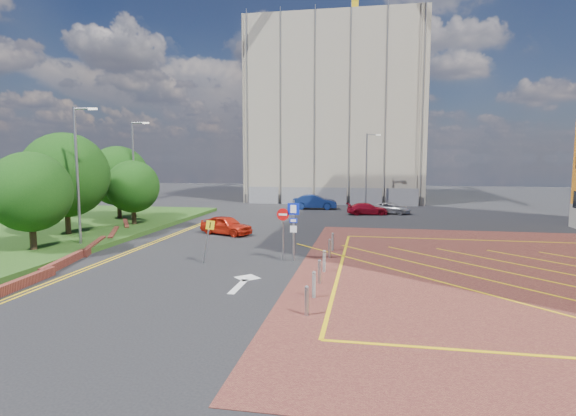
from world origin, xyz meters
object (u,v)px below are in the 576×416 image
(lamp_left_near, at_px, (78,170))
(warning_sign, at_px, (208,236))
(lamp_left_far, at_px, (134,167))
(tree_c, at_px, (133,187))
(tree_b, at_px, (65,175))
(car_red_left, at_px, (226,225))
(tree_d, at_px, (118,176))
(car_red_back, at_px, (367,209))
(tree_a, at_px, (30,192))
(car_blue_back, at_px, (315,202))
(sign_cluster, at_px, (290,224))
(lamp_back, at_px, (367,167))
(car_silver_back, at_px, (391,208))

(lamp_left_near, bearing_deg, warning_sign, -14.90)
(lamp_left_far, bearing_deg, tree_c, -65.29)
(tree_b, relative_size, car_red_left, 1.73)
(lamp_left_near, bearing_deg, car_red_left, 42.64)
(tree_d, distance_m, car_red_back, 22.60)
(tree_a, relative_size, car_blue_back, 1.17)
(tree_d, xyz_separation_m, lamp_left_far, (2.08, -1.00, 0.79))
(lamp_left_far, xyz_separation_m, sign_cluster, (14.72, -11.02, -2.71))
(warning_sign, bearing_deg, lamp_back, 74.70)
(car_red_left, distance_m, car_blue_back, 17.46)
(lamp_back, height_order, car_red_back, lamp_back)
(lamp_left_near, xyz_separation_m, car_red_left, (6.88, 6.33, -4.00))
(tree_a, bearing_deg, car_red_left, 44.58)
(tree_a, relative_size, warning_sign, 2.40)
(sign_cluster, height_order, car_blue_back, sign_cluster)
(car_silver_back, bearing_deg, car_red_back, 134.80)
(tree_d, relative_size, sign_cluster, 1.90)
(tree_a, relative_size, lamp_left_far, 0.68)
(tree_b, relative_size, car_red_back, 1.75)
(lamp_back, xyz_separation_m, car_silver_back, (2.36, -5.31, -3.83))
(lamp_back, height_order, warning_sign, lamp_back)
(lamp_left_near, height_order, car_silver_back, lamp_left_near)
(tree_a, bearing_deg, car_red_back, 49.75)
(car_red_left, relative_size, car_silver_back, 1.02)
(car_red_back, relative_size, car_silver_back, 1.01)
(tree_d, bearing_deg, tree_a, -79.11)
(car_red_back, bearing_deg, lamp_left_near, 128.56)
(lamp_back, xyz_separation_m, car_red_left, (-9.62, -19.67, -3.70))
(tree_a, xyz_separation_m, tree_c, (0.50, 10.00, -0.31))
(tree_c, height_order, warning_sign, tree_c)
(tree_b, height_order, lamp_back, lamp_back)
(warning_sign, distance_m, car_silver_back, 25.16)
(sign_cluster, height_order, car_silver_back, sign_cluster)
(tree_d, xyz_separation_m, sign_cluster, (16.80, -12.02, -1.92))
(tree_a, xyz_separation_m, tree_b, (-1.50, 5.00, 0.73))
(car_red_left, xyz_separation_m, car_red_back, (9.73, 13.15, -0.10))
(sign_cluster, bearing_deg, lamp_left_near, 175.44)
(warning_sign, bearing_deg, car_blue_back, 84.70)
(tree_d, distance_m, lamp_back, 25.47)
(tree_a, relative_size, sign_cluster, 1.69)
(tree_b, bearing_deg, sign_cluster, -14.26)
(lamp_back, bearing_deg, tree_b, -130.41)
(lamp_left_near, bearing_deg, tree_d, 110.35)
(lamp_back, height_order, car_silver_back, lamp_back)
(lamp_left_near, relative_size, car_blue_back, 1.73)
(car_blue_back, distance_m, car_silver_back, 8.15)
(tree_c, relative_size, lamp_left_far, 0.61)
(warning_sign, bearing_deg, car_red_back, 70.18)
(warning_sign, xyz_separation_m, car_blue_back, (2.38, 25.60, -0.67))
(tree_c, distance_m, tree_d, 4.30)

